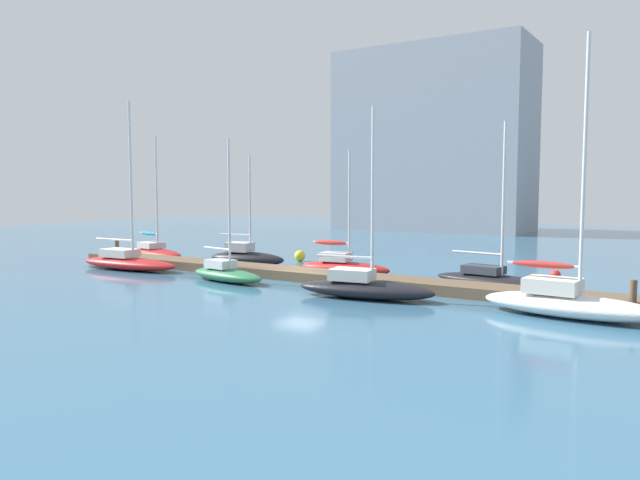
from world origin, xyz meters
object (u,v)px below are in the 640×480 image
object	(u,v)px
mooring_buoy_yellow	(300,256)
harbor_building_distant	(433,140)
sailboat_6	(494,278)
sailboat_0	(155,250)
sailboat_5	(364,287)
mooring_buoy_red	(555,275)
sailboat_4	(343,265)
sailboat_2	(246,257)
sailboat_3	(226,272)
sailboat_1	(128,261)
sailboat_7	(568,301)

from	to	relation	value
mooring_buoy_yellow	harbor_building_distant	size ratio (longest dim) A/B	0.03
sailboat_6	harbor_building_distant	bearing A→B (deg)	124.85
sailboat_0	sailboat_5	size ratio (longest dim) A/B	1.01
mooring_buoy_red	sailboat_4	bearing A→B (deg)	-156.62
sailboat_2	mooring_buoy_yellow	xyz separation A→B (m)	(1.55, 3.83, -0.21)
sailboat_6	sailboat_3	bearing A→B (deg)	-146.50
mooring_buoy_yellow	sailboat_6	bearing A→B (deg)	-14.39
sailboat_3	sailboat_6	xyz separation A→B (m)	(12.56, 5.88, -0.03)
sailboat_3	harbor_building_distant	distance (m)	45.73
sailboat_4	harbor_building_distant	bearing A→B (deg)	98.89
sailboat_4	harbor_building_distant	size ratio (longest dim) A/B	0.32
sailboat_1	mooring_buoy_yellow	world-z (taller)	sailboat_1
sailboat_3	sailboat_7	bearing A→B (deg)	10.04
sailboat_1	sailboat_6	size ratio (longest dim) A/B	1.23
sailboat_1	sailboat_5	xyz separation A→B (m)	(16.81, -0.78, 0.00)
sailboat_0	sailboat_5	distance (m)	21.43
sailboat_3	sailboat_7	distance (m)	17.08
sailboat_0	harbor_building_distant	size ratio (longest dim) A/B	0.38
mooring_buoy_yellow	mooring_buoy_red	bearing A→B (deg)	1.69
mooring_buoy_yellow	sailboat_3	bearing A→B (deg)	-79.16
sailboat_2	sailboat_4	size ratio (longest dim) A/B	0.99
sailboat_3	mooring_buoy_yellow	size ratio (longest dim) A/B	10.14
sailboat_1	mooring_buoy_red	bearing A→B (deg)	18.81
sailboat_4	mooring_buoy_yellow	size ratio (longest dim) A/B	9.53
sailboat_5	sailboat_7	distance (m)	8.56
sailboat_4	sailboat_3	bearing A→B (deg)	-132.63
sailboat_6	mooring_buoy_yellow	size ratio (longest dim) A/B	11.08
sailboat_5	sailboat_2	bearing A→B (deg)	143.79
sailboat_4	mooring_buoy_red	xyz separation A→B (m)	(10.64, 4.60, -0.28)
sailboat_7	sailboat_3	bearing A→B (deg)	-174.86
sailboat_0	mooring_buoy_red	distance (m)	26.92
sailboat_5	harbor_building_distant	distance (m)	48.06
sailboat_5	harbor_building_distant	bearing A→B (deg)	99.70
sailboat_4	sailboat_5	world-z (taller)	sailboat_5
sailboat_3	harbor_building_distant	xyz separation A→B (m)	(-6.46, 44.11, 10.16)
sailboat_1	sailboat_6	xyz separation A→B (m)	(20.83, 5.52, -0.08)
sailboat_4	mooring_buoy_red	bearing A→B (deg)	17.11
sailboat_0	sailboat_1	bearing A→B (deg)	-43.17
sailboat_1	sailboat_3	distance (m)	8.28
sailboat_6	mooring_buoy_yellow	world-z (taller)	sailboat_6
sailboat_6	sailboat_2	bearing A→B (deg)	-171.09
sailboat_6	sailboat_7	size ratio (longest dim) A/B	0.77
sailboat_7	mooring_buoy_yellow	xyz separation A→B (m)	(-18.90, 9.26, -0.25)
mooring_buoy_red	sailboat_5	bearing A→B (deg)	-120.26
sailboat_2	sailboat_5	world-z (taller)	sailboat_5
sailboat_7	mooring_buoy_red	size ratio (longest dim) A/B	19.29
sailboat_4	sailboat_5	distance (m)	7.42
mooring_buoy_red	sailboat_0	bearing A→B (deg)	-171.05
sailboat_6	harbor_building_distant	xyz separation A→B (m)	(-19.01, 38.23, 10.19)
sailboat_5	sailboat_7	size ratio (longest dim) A/B	0.80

